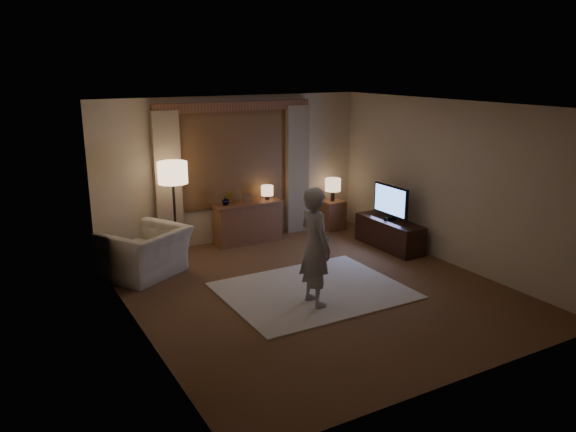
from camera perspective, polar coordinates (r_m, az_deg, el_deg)
room at (r=8.11m, az=0.99°, el=2.46°), size 5.04×5.54×2.64m
rug at (r=8.05m, az=2.57°, el=-7.57°), size 2.50×2.00×0.02m
sideboard at (r=10.13m, az=-4.11°, el=-0.73°), size 1.20×0.40×0.70m
picture_frame at (r=10.02m, az=-4.16°, el=1.74°), size 0.16×0.02×0.20m
plant at (r=9.85m, az=-6.26°, el=1.76°), size 0.17×0.13×0.30m
table_lamp_sideboard at (r=10.17m, az=-2.13°, el=2.54°), size 0.22×0.22×0.30m
floor_lamp at (r=9.14m, az=-11.62°, el=3.79°), size 0.47×0.47×1.63m
armchair at (r=8.75m, az=-14.27°, el=-3.64°), size 1.48×1.43×0.74m
side_table at (r=10.96m, az=4.52°, el=0.12°), size 0.40×0.40×0.56m
table_lamp_side at (r=10.83m, az=4.58°, el=3.12°), size 0.30×0.30×0.44m
tv_stand at (r=9.98m, az=10.25°, el=-1.79°), size 0.45×1.40×0.50m
tv at (r=9.82m, az=10.40°, el=1.49°), size 0.21×0.85×0.61m
person at (r=7.35m, az=2.78°, el=-3.12°), size 0.39×0.59×1.59m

